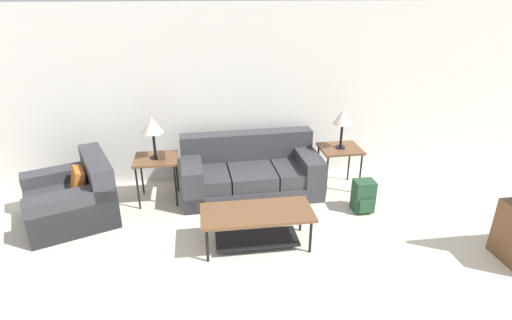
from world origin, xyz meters
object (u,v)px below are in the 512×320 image
(side_table_left, at_px, (156,162))
(table_lamp_right, at_px, (343,117))
(couch, at_px, (250,173))
(side_table_right, at_px, (340,152))
(backpack, at_px, (363,196))
(coffee_table, at_px, (257,220))
(table_lamp_left, at_px, (152,126))
(armchair, at_px, (74,198))

(side_table_left, xyz_separation_m, table_lamp_right, (2.61, 0.00, 0.52))
(couch, height_order, side_table_right, couch)
(table_lamp_right, relative_size, backpack, 1.33)
(coffee_table, height_order, backpack, coffee_table)
(table_lamp_left, relative_size, backpack, 1.33)
(table_lamp_left, distance_m, backpack, 2.95)
(side_table_right, relative_size, table_lamp_left, 1.11)
(table_lamp_left, height_order, table_lamp_right, same)
(armchair, height_order, side_table_left, armchair)
(side_table_left, relative_size, backpack, 1.47)
(side_table_left, bearing_deg, side_table_right, 0.00)
(side_table_right, bearing_deg, couch, 177.24)
(coffee_table, bearing_deg, table_lamp_right, 42.23)
(couch, height_order, table_lamp_right, table_lamp_right)
(side_table_right, relative_size, backpack, 1.47)
(side_table_left, bearing_deg, armchair, -161.84)
(couch, relative_size, side_table_left, 3.08)
(coffee_table, xyz_separation_m, side_table_left, (-1.20, 1.28, 0.25))
(armchair, height_order, coffee_table, armchair)
(couch, bearing_deg, side_table_left, -177.24)
(armchair, height_order, backpack, armchair)
(side_table_right, height_order, table_lamp_right, table_lamp_right)
(armchair, relative_size, side_table_left, 2.12)
(side_table_right, bearing_deg, side_table_left, 180.00)
(coffee_table, relative_size, side_table_left, 1.97)
(couch, bearing_deg, table_lamp_right, -2.76)
(armchair, relative_size, side_table_right, 2.12)
(table_lamp_right, distance_m, backpack, 1.13)
(side_table_right, bearing_deg, table_lamp_left, 180.00)
(side_table_right, distance_m, backpack, 0.80)
(coffee_table, height_order, side_table_left, side_table_left)
(armchair, bearing_deg, side_table_right, 5.32)
(table_lamp_left, bearing_deg, couch, 2.76)
(armchair, xyz_separation_m, table_lamp_left, (1.03, 0.34, 0.81))
(coffee_table, bearing_deg, backpack, 20.75)
(coffee_table, xyz_separation_m, table_lamp_right, (1.41, 1.28, 0.76))
(armchair, distance_m, side_table_right, 3.67)
(armchair, relative_size, table_lamp_right, 2.35)
(backpack, bearing_deg, coffee_table, -159.25)
(armchair, relative_size, table_lamp_left, 2.35)
(coffee_table, relative_size, table_lamp_left, 2.18)
(couch, height_order, backpack, couch)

